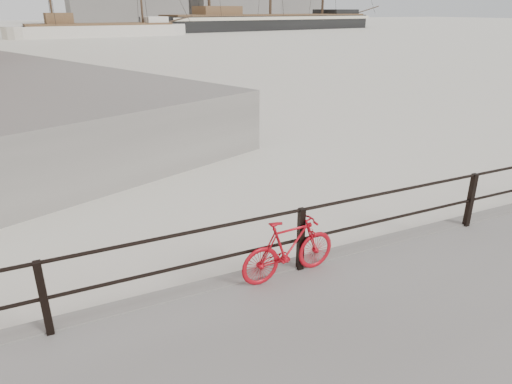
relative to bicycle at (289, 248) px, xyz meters
name	(u,v)px	position (x,y,z in m)	size (l,w,h in m)	color
ground	(456,239)	(3.75, 0.25, -0.82)	(400.00, 400.00, 0.00)	white
guardrail	(470,200)	(3.75, 0.10, 0.03)	(28.00, 0.10, 1.00)	black
bicycle	(289,248)	(0.00, 0.00, 0.00)	(1.54, 0.23, 0.93)	#B20B17
barque_black	(270,30)	(42.83, 85.32, -0.82)	(62.98, 20.61, 35.43)	black
schooner_mid	(102,37)	(7.23, 73.30, -0.82)	(29.60, 12.52, 21.23)	beige
industrial_east	(286,0)	(81.75, 150.25, 6.18)	(20.00, 16.00, 14.00)	gray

